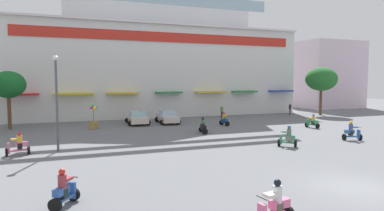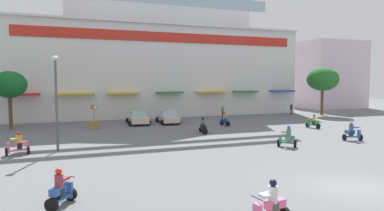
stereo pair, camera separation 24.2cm
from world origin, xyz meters
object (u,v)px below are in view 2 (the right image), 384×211
Objects in this scene: plaza_tree_1 at (323,79)px; scooter_rider_7 at (203,127)px; scooter_rider_2 at (313,122)px; balloon_vendor_cart at (94,119)px; scooter_rider_4 at (61,191)px; scooter_rider_5 at (287,138)px; scooter_rider_6 at (270,207)px; scooter_rider_0 at (18,145)px; streetlamp_near at (56,96)px; pedestrian_0 at (291,108)px; parked_car_0 at (138,118)px; parked_car_1 at (168,117)px; scooter_rider_1 at (352,133)px; pedestrian_1 at (223,111)px; scooter_rider_3 at (225,120)px; plaza_tree_2 at (9,85)px.

scooter_rider_7 is at bearing -156.95° from plaza_tree_1.
scooter_rider_2 is 0.61× the size of balloon_vendor_cart.
plaza_tree_1 is at bearing 35.49° from scooter_rider_4.
scooter_rider_7 is at bearing 113.18° from scooter_rider_5.
scooter_rider_6 is at bearing -32.62° from scooter_rider_4.
balloon_vendor_cart is (-20.95, 7.03, 0.40)m from scooter_rider_2.
scooter_rider_0 is 17.45m from scooter_rider_6.
streetlamp_near is at bearing 165.00° from scooter_rider_5.
scooter_rider_6 is (6.59, -4.22, 0.02)m from scooter_rider_4.
scooter_rider_0 is 0.96× the size of scooter_rider_6.
scooter_rider_4 is 0.89× the size of pedestrian_0.
parked_car_0 is at bearing 72.16° from scooter_rider_4.
scooter_rider_7 is (1.06, -7.96, -0.15)m from parked_car_1.
pedestrian_1 is (-2.93, 18.05, 0.27)m from scooter_rider_1.
balloon_vendor_cart reaches higher than scooter_rider_7.
scooter_rider_0 is (-10.22, -12.40, -0.11)m from parked_car_0.
scooter_rider_0 is 0.92× the size of pedestrian_1.
streetlamp_near is (-7.83, -12.01, 3.06)m from parked_car_0.
scooter_rider_3 is 0.97× the size of scooter_rider_4.
scooter_rider_2 is at bearing 74.24° from scooter_rider_1.
scooter_rider_3 is at bearing 44.24° from scooter_rider_7.
parked_car_0 is 24.01m from scooter_rider_4.
scooter_rider_1 is at bearing -54.94° from parked_car_1.
pedestrian_0 is 32.81m from streetlamp_near.
scooter_rider_6 is (9.45, -14.67, 0.01)m from scooter_rider_0.
plaza_tree_1 is at bearing 16.50° from scooter_rider_3.
parked_car_1 is at bearing 105.67° from scooter_rider_5.
scooter_rider_4 is at bearing -97.09° from balloon_vendor_cart.
plaza_tree_1 is at bearing 23.05° from scooter_rider_7.
scooter_rider_2 is (12.85, -8.65, -0.15)m from parked_car_1.
pedestrian_1 is at bearing 99.21° from scooter_rider_1.
scooter_rider_1 is at bearing -37.61° from scooter_rider_7.
scooter_rider_1 is (14.25, -15.86, -0.09)m from parked_car_0.
pedestrian_0 is (34.24, 1.40, -3.43)m from plaza_tree_2.
parked_car_1 reaches higher than scooter_rider_2.
scooter_rider_4 is 0.97× the size of scooter_rider_6.
balloon_vendor_cart is at bearing -157.86° from parked_car_0.
plaza_tree_1 reaches higher than plaza_tree_2.
scooter_rider_4 is (-10.70, -22.54, -0.13)m from parked_car_1.
scooter_rider_6 reaches higher than scooter_rider_2.
parked_car_0 is 9.37m from scooter_rider_7.
scooter_rider_4 is 31.24m from pedestrian_1.
parked_car_1 is 2.90× the size of scooter_rider_5.
scooter_rider_5 is 19.00m from balloon_vendor_cart.
parked_car_0 is 27.08m from scooter_rider_6.
plaza_tree_1 is 36.18m from streetlamp_near.
plaza_tree_1 is 38.92m from scooter_rider_6.
parked_car_1 is 2.92× the size of scooter_rider_6.
scooter_rider_5 reaches higher than parked_car_1.
scooter_rider_3 is (21.06, -4.88, -3.79)m from plaza_tree_2.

